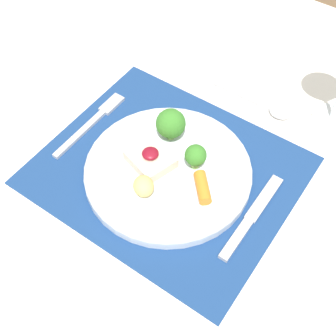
{
  "coord_description": "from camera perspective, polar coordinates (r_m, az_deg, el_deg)",
  "views": [
    {
      "loc": [
        0.29,
        -0.41,
        1.44
      ],
      "look_at": [
        0.01,
        -0.01,
        0.79
      ],
      "focal_mm": 50.0,
      "sensor_mm": 36.0,
      "label": 1
    }
  ],
  "objects": [
    {
      "name": "ground_plane",
      "position": [
        1.52,
        -0.03,
        -17.84
      ],
      "size": [
        8.0,
        8.0,
        0.0
      ],
      "primitive_type": "plane",
      "color": "brown"
    },
    {
      "name": "dining_table",
      "position": [
        0.9,
        -0.04,
        -3.2
      ],
      "size": [
        1.53,
        1.27,
        0.77
      ],
      "color": "white",
      "rests_on": "ground_plane"
    },
    {
      "name": "placemat",
      "position": [
        0.83,
        -0.05,
        -0.33
      ],
      "size": [
        0.44,
        0.37,
        0.0
      ],
      "primitive_type": "cube",
      "color": "navy",
      "rests_on": "dining_table"
    },
    {
      "name": "dinner_plate",
      "position": [
        0.82,
        -0.0,
        0.02
      ],
      "size": [
        0.29,
        0.29,
        0.08
      ],
      "color": "silver",
      "rests_on": "placemat"
    },
    {
      "name": "fork",
      "position": [
        0.92,
        -8.99,
        5.76
      ],
      "size": [
        0.02,
        0.19,
        0.01
      ],
      "rotation": [
        0.0,
        0.0,
        0.02
      ],
      "color": "#B2B2B7",
      "rests_on": "placemat"
    },
    {
      "name": "knife",
      "position": [
        0.78,
        9.74,
        -6.47
      ],
      "size": [
        0.02,
        0.19,
        0.01
      ],
      "rotation": [
        0.0,
        0.0,
        -0.02
      ],
      "color": "#B2B2B7",
      "rests_on": "placemat"
    },
    {
      "name": "spoon",
      "position": [
        0.95,
        12.08,
        7.3
      ],
      "size": [
        0.17,
        0.04,
        0.01
      ],
      "rotation": [
        0.0,
        0.0,
        -0.03
      ],
      "color": "#B2B2B7",
      "rests_on": "dining_table"
    }
  ]
}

